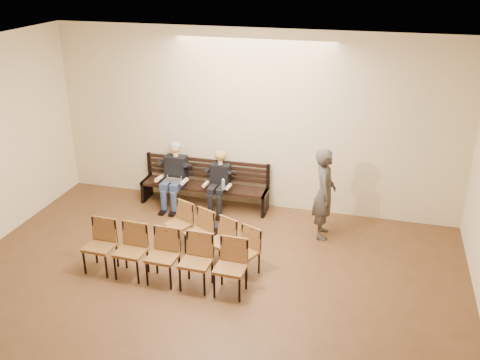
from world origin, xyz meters
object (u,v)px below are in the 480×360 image
Objects in this scene: seated_man at (175,175)px; passerby at (325,187)px; water_bottle at (223,190)px; bench at (204,195)px; laptop at (172,182)px; seated_woman at (219,185)px; chair_row_back at (210,238)px; bag at (210,231)px; chair_row_front at (163,257)px.

passerby is at bearing -9.02° from seated_man.
passerby reaches higher than water_bottle.
laptop reaches higher than bench.
chair_row_back is (0.39, -1.78, -0.16)m from seated_woman.
bench is 0.72m from seated_man.
laptop is 1.37× the size of water_bottle.
passerby is (3.02, -0.34, 0.39)m from laptop.
water_bottle reaches higher than bench.
bench is 6.52× the size of bag.
water_bottle is (1.08, -0.22, -0.09)m from seated_man.
seated_woman is 1.21m from bag.
seated_man is (-0.57, -0.12, 0.42)m from bench.
bench is at bearing 113.07° from bag.
water_bottle is 0.56× the size of bag.
passerby reaches higher than seated_woman.
laptop is at bearing 76.95° from passerby.
seated_man is 2.76m from chair_row_front.
seated_man reaches higher than laptop.
bench is 1.39× the size of chair_row_back.
chair_row_front is at bearing 127.71° from passerby.
chair_row_front is at bearing -95.86° from water_bottle.
bench is at bearing 26.55° from laptop.
seated_woman is 0.57× the size of passerby.
laptop is 0.16× the size of passerby.
seated_man is 0.93m from seated_woman.
seated_man is 1.19× the size of seated_woman.
chair_row_back reaches higher than bag.
laptop is at bearing 175.61° from water_bottle.
seated_man is at bearing 74.35° from passerby.
water_bottle is 0.12× the size of chair_row_back.
chair_row_back is at bearing 120.62° from passerby.
water_bottle is 0.12× the size of passerby.
bag is at bearing 132.46° from chair_row_back.
water_bottle is at bearing 91.33° from bag.
chair_row_front reaches higher than chair_row_back.
passerby is (3.02, -0.48, 0.31)m from seated_man.
seated_woman is at bearing 70.47° from passerby.
water_bottle reaches higher than bag.
seated_woman is 0.94m from laptop.
chair_row_front is 1.40× the size of chair_row_back.
passerby is (1.92, 0.65, 0.81)m from bag.
seated_man reaches higher than seated_woman.
bench is 2.63m from passerby.
seated_man is 1.65m from bag.
water_bottle is at bearing 85.63° from chair_row_front.
bag is 0.21× the size of chair_row_back.
chair_row_back is at bearing -49.32° from laptop.
seated_man is at bearing 134.38° from bag.
passerby reaches higher than bag.
bench is 0.99× the size of chair_row_front.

